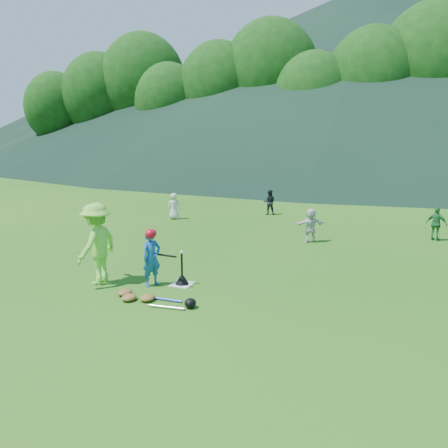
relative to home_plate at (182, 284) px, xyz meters
name	(u,v)px	position (x,y,z in m)	size (l,w,h in m)	color
ground	(182,285)	(0.00, 0.00, -0.01)	(120.00, 120.00, 0.00)	#1B5914
home_plate	(182,284)	(0.00, 0.00, 0.00)	(0.45, 0.45, 0.02)	silver
baseball	(182,252)	(0.00, 0.00, 0.73)	(0.08, 0.08, 0.08)	white
batter_child	(152,258)	(-0.59, -0.28, 0.61)	(0.45, 0.30, 1.24)	#16549C
adult_coach	(97,244)	(-1.78, -0.57, 0.89)	(1.16, 0.67, 1.80)	#7AE042
fielder_a	(174,206)	(-3.87, 6.92, 0.51)	(0.51, 0.33, 1.04)	silver
fielder_b	(269,202)	(-0.66, 9.33, 0.51)	(0.51, 0.40, 1.04)	black
fielder_c	(436,224)	(5.48, 6.69, 0.52)	(0.62, 0.26, 1.06)	#227439
fielder_d	(310,225)	(1.86, 5.03, 0.52)	(0.99, 0.31, 1.06)	silver
batting_tee	(182,279)	(0.00, 0.00, 0.12)	(0.30, 0.30, 0.68)	black
batter_gear	(152,235)	(-0.57, -0.27, 1.11)	(0.73, 0.26, 0.60)	#B90C1C
equipment_pile	(147,298)	(-0.20, -1.13, 0.06)	(1.80, 0.56, 0.19)	olive
outfield_fence	(341,169)	(0.00, 28.00, 0.69)	(70.07, 0.08, 1.33)	gray
tree_line	(356,80)	(0.20, 33.83, 8.20)	(70.04, 11.40, 14.82)	#382314
distant_hills	(339,75)	(-7.63, 81.81, 14.97)	(155.00, 140.00, 32.00)	black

